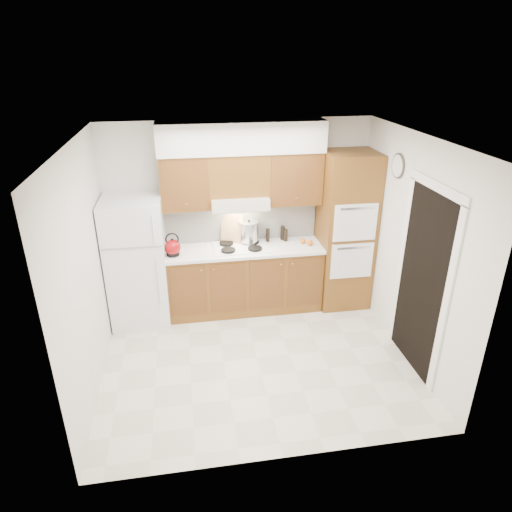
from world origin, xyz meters
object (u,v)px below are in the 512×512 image
Objects in this scene: oven_cabinet at (345,231)px; stock_pot at (249,232)px; fridge at (137,262)px; kettle at (173,247)px.

oven_cabinet is 1.34m from stock_pot.
fridge reaches higher than stock_pot.
stock_pot is (1.52, 0.22, 0.25)m from fridge.
oven_cabinet is 7.96× the size of stock_pot.
fridge is 0.78× the size of oven_cabinet.
fridge is at bearing -171.82° from stock_pot.
oven_cabinet reaches higher than fridge.
fridge is 6.23× the size of stock_pot.
kettle is (-2.37, -0.08, -0.05)m from oven_cabinet.
oven_cabinet is 2.37m from kettle.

